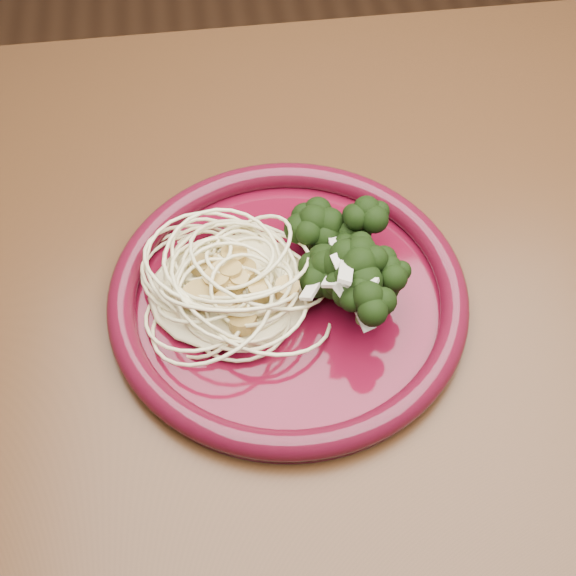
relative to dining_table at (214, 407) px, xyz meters
The scene contains 6 objects.
dining_table is the anchor object (origin of this frame).
dinner_plate 0.13m from the dining_table, 23.92° to the left, with size 0.34×0.34×0.02m.
spaghetti_pile 0.13m from the dining_table, 57.84° to the left, with size 0.13×0.11×0.03m, color beige.
scallop_cluster 0.16m from the dining_table, 57.84° to the left, with size 0.11×0.11×0.04m, color tan, non-canonical shape.
broccoli_pile 0.18m from the dining_table, ahead, with size 0.09×0.15×0.05m, color black.
onion_garnish 0.20m from the dining_table, ahead, with size 0.07×0.10×0.05m, color beige, non-canonical shape.
Camera 1 is at (0.02, -0.34, 1.27)m, focal length 50.00 mm.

